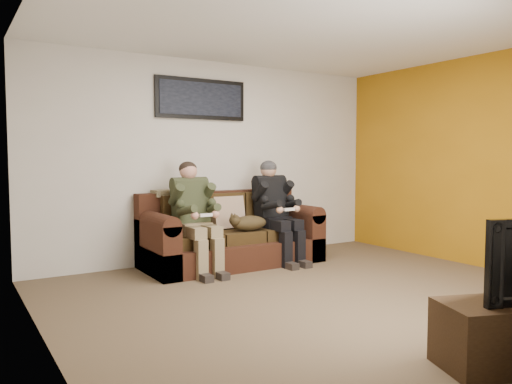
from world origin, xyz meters
TOP-DOWN VIEW (x-y plane):
  - floor at (0.00, 0.00)m, footprint 5.00×5.00m
  - ceiling at (0.00, 0.00)m, footprint 5.00×5.00m
  - wall_back at (0.00, 2.25)m, footprint 5.00×0.00m
  - wall_left at (-2.50, 0.00)m, footprint 0.00×4.50m
  - wall_right at (2.50, 0.00)m, footprint 0.00×4.50m
  - accent_wall_right at (2.49, 0.00)m, footprint 0.00×4.50m
  - sofa at (-0.04, 1.83)m, footprint 2.22×0.96m
  - throw_pillow at (-0.04, 1.87)m, footprint 0.42×0.20m
  - throw_blanket at (-0.71, 2.11)m, footprint 0.45×0.22m
  - person_left at (-0.61, 1.64)m, footprint 0.51×0.87m
  - person_right at (0.53, 1.64)m, footprint 0.51×0.86m
  - cat at (0.06, 1.55)m, footprint 0.66×0.26m
  - framed_poster at (-0.24, 2.22)m, footprint 1.25×0.05m

SIDE VIEW (x-z plane):
  - floor at x=0.00m, z-range 0.00..0.00m
  - sofa at x=-0.04m, z-range -0.11..0.80m
  - cat at x=0.06m, z-range 0.42..0.67m
  - throw_pillow at x=-0.04m, z-range 0.44..0.86m
  - person_left at x=-0.61m, z-range 0.08..1.38m
  - person_right at x=0.53m, z-range 0.08..1.39m
  - throw_blanket at x=-0.71m, z-range 0.87..0.95m
  - wall_back at x=0.00m, z-range -1.20..3.80m
  - wall_left at x=-2.50m, z-range -0.95..3.55m
  - wall_right at x=2.50m, z-range -0.95..3.55m
  - accent_wall_right at x=2.49m, z-range -0.95..3.55m
  - framed_poster at x=-0.24m, z-range 1.84..2.36m
  - ceiling at x=0.00m, z-range 2.60..2.60m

